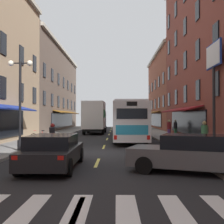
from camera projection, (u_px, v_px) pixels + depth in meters
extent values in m
cube|color=black|center=(101.00, 153.00, 15.89)|extent=(34.80, 80.00, 0.10)
cube|color=#DBCC4C|center=(76.00, 213.00, 5.90)|extent=(0.14, 2.40, 0.01)
cube|color=#DBCC4C|center=(97.00, 163.00, 12.39)|extent=(0.14, 2.40, 0.01)
cube|color=#DBCC4C|center=(104.00, 147.00, 18.89)|extent=(0.14, 2.40, 0.01)
cube|color=#DBCC4C|center=(107.00, 139.00, 25.39)|extent=(0.14, 2.40, 0.01)
cube|color=#DBCC4C|center=(109.00, 134.00, 31.89)|extent=(0.14, 2.40, 0.01)
cube|color=#DBCC4C|center=(110.00, 131.00, 38.39)|extent=(0.14, 2.40, 0.01)
cube|color=#DBCC4C|center=(111.00, 129.00, 44.89)|extent=(0.14, 2.40, 0.01)
cube|color=#DBCC4C|center=(112.00, 128.00, 51.38)|extent=(0.14, 2.40, 0.01)
cube|color=silver|center=(25.00, 213.00, 5.91)|extent=(0.50, 2.80, 0.01)
cube|color=silver|center=(76.00, 213.00, 5.90)|extent=(0.50, 2.80, 0.01)
cube|color=silver|center=(127.00, 214.00, 5.88)|extent=(0.50, 2.80, 0.01)
cube|color=silver|center=(179.00, 214.00, 5.86)|extent=(0.50, 2.80, 0.01)
cube|color=gray|center=(0.00, 151.00, 15.99)|extent=(3.00, 80.00, 0.14)
cube|color=gray|center=(204.00, 152.00, 15.80)|extent=(3.00, 80.00, 0.14)
cube|color=black|center=(3.00, 87.00, 19.89)|extent=(0.10, 1.00, 1.60)
cube|color=black|center=(21.00, 92.00, 23.70)|extent=(0.10, 1.00, 1.60)
cube|color=black|center=(34.00, 95.00, 27.51)|extent=(0.10, 1.00, 1.60)
cube|color=black|center=(3.00, 44.00, 19.94)|extent=(0.10, 1.00, 1.60)
cube|color=black|center=(21.00, 55.00, 23.75)|extent=(0.10, 1.00, 1.60)
cube|color=black|center=(35.00, 64.00, 27.56)|extent=(0.10, 1.00, 1.60)
cube|color=brown|center=(38.00, 90.00, 42.84)|extent=(8.00, 26.57, 12.59)
cube|color=#B2AD9E|center=(64.00, 52.00, 42.87)|extent=(0.44, 26.07, 0.40)
cube|color=black|center=(64.00, 120.00, 42.70)|extent=(0.10, 16.00, 2.10)
cube|color=brown|center=(68.00, 112.00, 42.71)|extent=(1.38, 14.93, 0.44)
cube|color=black|center=(44.00, 98.00, 31.32)|extent=(0.10, 1.00, 1.60)
cube|color=black|center=(52.00, 100.00, 35.12)|extent=(0.10, 1.00, 1.60)
cube|color=black|center=(59.00, 102.00, 38.93)|extent=(0.10, 1.00, 1.60)
cube|color=black|center=(64.00, 103.00, 42.74)|extent=(0.10, 1.00, 1.60)
cube|color=black|center=(68.00, 104.00, 46.55)|extent=(0.10, 1.00, 1.60)
cube|color=black|center=(72.00, 105.00, 50.36)|extent=(0.10, 1.00, 1.60)
cube|color=black|center=(75.00, 106.00, 54.17)|extent=(0.10, 1.00, 1.60)
cube|color=black|center=(45.00, 70.00, 31.37)|extent=(0.10, 1.00, 1.60)
cube|color=black|center=(52.00, 75.00, 35.18)|extent=(0.10, 1.00, 1.60)
cube|color=black|center=(59.00, 79.00, 38.99)|extent=(0.10, 1.00, 1.60)
cube|color=black|center=(64.00, 83.00, 42.79)|extent=(0.10, 1.00, 1.60)
cube|color=black|center=(68.00, 85.00, 46.60)|extent=(0.10, 1.00, 1.60)
cube|color=black|center=(72.00, 88.00, 50.41)|extent=(0.10, 1.00, 1.60)
cube|color=black|center=(75.00, 90.00, 54.22)|extent=(0.10, 1.00, 1.60)
cube|color=black|center=(185.00, 122.00, 25.80)|extent=(0.10, 12.00, 2.10)
cube|color=maroon|center=(178.00, 110.00, 25.83)|extent=(1.38, 11.20, 0.44)
cube|color=black|center=(216.00, 84.00, 17.84)|extent=(0.10, 1.00, 1.60)
cube|color=black|center=(198.00, 90.00, 21.84)|extent=(0.10, 1.00, 1.60)
cube|color=black|center=(185.00, 94.00, 25.84)|extent=(0.10, 1.00, 1.60)
cube|color=black|center=(176.00, 97.00, 29.84)|extent=(0.10, 1.00, 1.60)
cube|color=black|center=(169.00, 99.00, 33.84)|extent=(0.10, 1.00, 1.60)
cube|color=black|center=(216.00, 35.00, 17.89)|extent=(0.10, 1.00, 1.60)
cube|color=black|center=(198.00, 50.00, 21.89)|extent=(0.10, 1.00, 1.60)
cube|color=black|center=(185.00, 60.00, 25.89)|extent=(0.10, 1.00, 1.60)
cube|color=black|center=(176.00, 68.00, 29.89)|extent=(0.10, 1.00, 1.60)
cube|color=black|center=(169.00, 74.00, 33.89)|extent=(0.10, 1.00, 1.60)
cube|color=black|center=(198.00, 10.00, 21.95)|extent=(0.10, 1.00, 1.60)
cube|color=black|center=(185.00, 27.00, 25.95)|extent=(0.10, 1.00, 1.60)
cube|color=black|center=(176.00, 39.00, 29.94)|extent=(0.10, 1.00, 1.60)
cube|color=black|center=(169.00, 48.00, 33.94)|extent=(0.10, 1.00, 1.60)
cube|color=black|center=(176.00, 9.00, 30.00)|extent=(0.10, 1.00, 1.60)
cube|color=black|center=(169.00, 22.00, 34.00)|extent=(0.10, 1.00, 1.60)
cube|color=brown|center=(179.00, 92.00, 45.80)|extent=(8.00, 19.90, 12.51)
cube|color=#B2AD9E|center=(155.00, 56.00, 45.97)|extent=(0.44, 19.40, 0.40)
cube|color=black|center=(155.00, 120.00, 45.79)|extent=(0.10, 12.00, 2.10)
cube|color=brown|center=(151.00, 113.00, 45.82)|extent=(1.38, 11.20, 0.44)
cube|color=black|center=(163.00, 101.00, 37.84)|extent=(0.10, 1.00, 1.60)
cube|color=black|center=(159.00, 103.00, 41.84)|extent=(0.10, 1.00, 1.60)
cube|color=black|center=(155.00, 104.00, 45.83)|extent=(0.10, 1.00, 1.60)
cube|color=black|center=(152.00, 105.00, 49.83)|extent=(0.10, 1.00, 1.60)
cube|color=black|center=(150.00, 106.00, 53.83)|extent=(0.10, 1.00, 1.60)
cube|color=black|center=(163.00, 78.00, 37.89)|extent=(0.10, 1.00, 1.60)
cube|color=black|center=(159.00, 82.00, 41.89)|extent=(0.10, 1.00, 1.60)
cube|color=black|center=(155.00, 85.00, 45.89)|extent=(0.10, 1.00, 1.60)
cube|color=black|center=(152.00, 87.00, 49.89)|extent=(0.10, 1.00, 1.60)
cube|color=black|center=(149.00, 90.00, 53.89)|extent=(0.10, 1.00, 1.60)
cylinder|color=black|center=(214.00, 107.00, 17.38)|extent=(0.18, 0.18, 5.15)
cylinder|color=black|center=(214.00, 145.00, 17.34)|extent=(0.40, 0.40, 0.24)
cube|color=navy|center=(214.00, 55.00, 17.44)|extent=(0.10, 2.50, 1.57)
cube|color=silver|center=(213.00, 55.00, 17.44)|extent=(0.04, 2.34, 1.41)
cube|color=silver|center=(215.00, 55.00, 17.44)|extent=(0.04, 2.34, 1.41)
cube|color=silver|center=(128.00, 120.00, 24.09)|extent=(2.57, 11.85, 2.81)
cube|color=silver|center=(128.00, 104.00, 24.12)|extent=(2.37, 10.65, 0.16)
cube|color=black|center=(128.00, 118.00, 24.40)|extent=(2.61, 9.45, 0.96)
cube|color=#19723F|center=(128.00, 133.00, 24.07)|extent=(2.60, 11.45, 0.36)
cube|color=black|center=(126.00, 118.00, 29.98)|extent=(2.25, 0.12, 1.10)
cube|color=black|center=(132.00, 114.00, 18.22)|extent=(2.05, 0.12, 0.70)
cube|color=teal|center=(132.00, 130.00, 18.19)|extent=(2.15, 0.10, 0.64)
cube|color=black|center=(132.00, 104.00, 18.22)|extent=(0.70, 0.10, 0.28)
cube|color=red|center=(115.00, 137.00, 18.20)|extent=(0.20, 0.08, 0.28)
cube|color=red|center=(148.00, 137.00, 18.16)|extent=(0.20, 0.08, 0.28)
cylinder|color=black|center=(115.00, 132.00, 28.01)|extent=(0.30, 1.00, 1.00)
cylinder|color=black|center=(138.00, 132.00, 27.97)|extent=(0.30, 1.00, 1.00)
cylinder|color=black|center=(115.00, 138.00, 20.67)|extent=(0.30, 1.00, 1.00)
cylinder|color=black|center=(146.00, 138.00, 20.63)|extent=(0.30, 1.00, 1.00)
cube|color=black|center=(97.00, 121.00, 35.60)|extent=(2.35, 2.18, 2.40)
cube|color=black|center=(98.00, 114.00, 36.64)|extent=(2.00, 0.14, 0.80)
cube|color=silver|center=(94.00, 115.00, 32.19)|extent=(2.50, 4.77, 3.12)
cube|color=#196633|center=(104.00, 114.00, 32.15)|extent=(0.12, 2.83, 0.90)
cube|color=black|center=(95.00, 129.00, 33.23)|extent=(2.04, 6.49, 0.24)
cylinder|color=black|center=(88.00, 129.00, 35.43)|extent=(0.30, 0.91, 0.90)
cylinder|color=black|center=(105.00, 129.00, 35.34)|extent=(0.30, 0.91, 0.90)
cylinder|color=black|center=(84.00, 131.00, 31.50)|extent=(0.30, 0.91, 0.90)
cylinder|color=black|center=(103.00, 131.00, 31.42)|extent=(0.30, 0.91, 0.90)
cube|color=black|center=(54.00, 155.00, 11.06)|extent=(1.86, 4.49, 0.62)
cube|color=black|center=(53.00, 142.00, 10.89)|extent=(1.70, 2.43, 0.53)
cube|color=red|center=(15.00, 158.00, 8.86)|extent=(0.20, 0.06, 0.14)
cube|color=red|center=(61.00, 158.00, 8.83)|extent=(0.20, 0.06, 0.14)
cylinder|color=black|center=(42.00, 155.00, 12.62)|extent=(0.22, 0.64, 0.64)
cylinder|color=black|center=(80.00, 155.00, 12.59)|extent=(0.22, 0.64, 0.64)
cylinder|color=black|center=(18.00, 167.00, 9.53)|extent=(0.22, 0.64, 0.64)
cylinder|color=black|center=(68.00, 168.00, 9.50)|extent=(0.22, 0.64, 0.64)
cube|color=black|center=(99.00, 126.00, 42.29)|extent=(1.87, 4.43, 0.72)
cube|color=black|center=(99.00, 123.00, 42.12)|extent=(1.70, 2.39, 0.43)
cube|color=red|center=(92.00, 125.00, 40.11)|extent=(0.20, 0.06, 0.14)
cube|color=red|center=(103.00, 125.00, 40.09)|extent=(0.20, 0.06, 0.14)
cylinder|color=black|center=(94.00, 128.00, 43.81)|extent=(0.22, 0.64, 0.64)
cylinder|color=black|center=(105.00, 128.00, 43.78)|extent=(0.22, 0.64, 0.64)
cylinder|color=black|center=(92.00, 128.00, 40.79)|extent=(0.22, 0.64, 0.64)
cylinder|color=black|center=(104.00, 128.00, 40.76)|extent=(0.22, 0.64, 0.64)
cube|color=#515154|center=(193.00, 157.00, 10.16)|extent=(5.01, 3.23, 0.66)
cube|color=black|center=(198.00, 142.00, 10.11)|extent=(2.92, 2.36, 0.54)
cylinder|color=black|center=(144.00, 165.00, 9.95)|extent=(0.68, 0.42, 0.64)
cylinder|color=black|center=(154.00, 159.00, 11.51)|extent=(0.68, 0.42, 0.64)
cylinder|color=black|center=(56.00, 144.00, 17.65)|extent=(0.14, 0.63, 0.62)
cylinder|color=black|center=(49.00, 147.00, 16.20)|extent=(0.16, 0.63, 0.62)
cylinder|color=#B2B2B7|center=(56.00, 140.00, 17.53)|extent=(0.09, 0.33, 0.68)
ellipsoid|color=black|center=(54.00, 137.00, 17.11)|extent=(0.36, 0.58, 0.28)
cube|color=black|center=(52.00, 139.00, 16.71)|extent=(0.30, 0.58, 0.12)
cube|color=#B2B2B7|center=(53.00, 144.00, 16.92)|extent=(0.27, 0.42, 0.30)
cylinder|color=#B2B2B7|center=(55.00, 133.00, 17.44)|extent=(0.62, 0.08, 0.04)
cylinder|color=black|center=(52.00, 132.00, 16.79)|extent=(0.37, 0.48, 0.66)
sphere|color=maroon|center=(53.00, 126.00, 16.90)|extent=(0.26, 0.26, 0.26)
cylinder|color=black|center=(49.00, 144.00, 16.82)|extent=(0.16, 0.37, 0.56)
cylinder|color=black|center=(55.00, 144.00, 16.79)|extent=(0.16, 0.37, 0.56)
torus|color=black|center=(34.00, 138.00, 20.89)|extent=(0.66, 0.12, 0.66)
torus|color=black|center=(47.00, 138.00, 20.75)|extent=(0.66, 0.12, 0.66)
cylinder|color=red|center=(40.00, 137.00, 20.82)|extent=(1.00, 0.15, 0.04)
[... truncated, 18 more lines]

